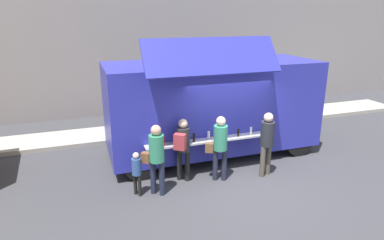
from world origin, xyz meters
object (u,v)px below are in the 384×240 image
(trash_bin, at_px, (286,107))
(customer_mid_with_backpack, at_px, (183,144))
(customer_rear_waiting, at_px, (156,154))
(customer_extra_browsing, at_px, (267,139))
(food_truck_main, at_px, (212,105))
(child_near_queue, at_px, (137,170))
(customer_front_ordering, at_px, (220,143))

(trash_bin, bearing_deg, customer_mid_with_backpack, -146.69)
(customer_rear_waiting, bearing_deg, customer_extra_browsing, -50.90)
(food_truck_main, xyz_separation_m, child_near_queue, (-2.74, -1.85, -0.92))
(customer_extra_browsing, bearing_deg, trash_bin, -58.98)
(trash_bin, xyz_separation_m, customer_rear_waiting, (-6.63, -4.28, 0.55))
(trash_bin, distance_m, customer_mid_with_backpack, 6.98)
(customer_rear_waiting, relative_size, child_near_queue, 1.59)
(trash_bin, bearing_deg, customer_rear_waiting, -147.19)
(trash_bin, xyz_separation_m, customer_front_ordering, (-4.89, -4.10, 0.54))
(customer_rear_waiting, relative_size, customer_extra_browsing, 1.00)
(trash_bin, height_order, customer_rear_waiting, customer_rear_waiting)
(customer_mid_with_backpack, bearing_deg, customer_rear_waiting, 154.85)
(customer_mid_with_backpack, distance_m, child_near_queue, 1.38)
(trash_bin, distance_m, customer_rear_waiting, 7.91)
(food_truck_main, xyz_separation_m, trash_bin, (4.36, 2.32, -1.08))
(customer_front_ordering, height_order, customer_extra_browsing, customer_extra_browsing)
(food_truck_main, xyz_separation_m, customer_extra_browsing, (0.78, -1.95, -0.52))
(customer_rear_waiting, bearing_deg, food_truck_main, -10.21)
(customer_mid_with_backpack, distance_m, customer_rear_waiting, 0.93)
(customer_mid_with_backpack, height_order, customer_extra_browsing, customer_extra_browsing)
(trash_bin, bearing_deg, child_near_queue, -149.56)
(food_truck_main, relative_size, customer_mid_with_backpack, 3.74)
(customer_front_ordering, height_order, customer_mid_with_backpack, customer_front_ordering)
(customer_front_ordering, relative_size, customer_mid_with_backpack, 1.04)
(customer_front_ordering, bearing_deg, trash_bin, -27.36)
(customer_front_ordering, height_order, customer_rear_waiting, customer_rear_waiting)
(customer_front_ordering, relative_size, child_near_queue, 1.58)
(customer_rear_waiting, distance_m, child_near_queue, 0.62)
(food_truck_main, relative_size, customer_front_ordering, 3.60)
(food_truck_main, bearing_deg, customer_rear_waiting, -138.94)
(food_truck_main, distance_m, customer_extra_browsing, 2.16)
(customer_front_ordering, distance_m, child_near_queue, 2.24)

